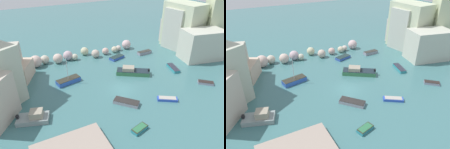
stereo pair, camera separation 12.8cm
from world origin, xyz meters
TOP-DOWN VIEW (x-y plane):
  - cove_water at (0.00, 0.00)m, footprint 160.00×160.00m
  - cliff_headland_right at (25.88, 8.23)m, footprint 19.14×17.29m
  - rock_breakwater at (-6.55, 15.59)m, footprint 29.80×4.37m
  - moored_boat_0 at (-7.65, 6.45)m, footprint 4.60×2.54m
  - moored_boat_1 at (4.43, 3.84)m, footprint 6.51×5.31m
  - moored_boat_2 at (-9.49, -8.97)m, footprint 2.90×2.17m
  - moored_boat_3 at (-1.53, -3.94)m, footprint 3.77×3.98m
  - moored_boat_4 at (13.05, 1.69)m, footprint 2.25×3.99m
  - moored_boat_5 at (12.40, 10.96)m, footprint 3.50×1.32m
  - moored_boat_6 at (-15.00, -1.37)m, footprint 4.77×3.47m
  - moored_boat_7 at (-2.96, -9.73)m, footprint 2.54×1.66m
  - moored_boat_8 at (4.80, -6.15)m, footprint 3.25×2.63m
  - moored_boat_9 at (14.32, -5.46)m, footprint 2.70×2.60m
  - moored_boat_10 at (5.23, 11.58)m, footprint 3.72×2.46m

SIDE VIEW (x-z plane):
  - cove_water at x=0.00m, z-range 0.00..0.00m
  - moored_boat_2 at x=-9.49m, z-range 0.00..0.38m
  - moored_boat_8 at x=4.80m, z-range -0.01..0.47m
  - moored_boat_9 at x=14.32m, z-range 0.00..0.48m
  - moored_boat_4 at x=13.05m, z-range 0.00..0.53m
  - moored_boat_7 at x=-2.96m, z-range 0.01..0.53m
  - moored_boat_3 at x=-1.53m, z-range 0.00..0.59m
  - moored_boat_10 at x=5.23m, z-range 0.00..0.59m
  - moored_boat_5 at x=12.40m, z-range 0.00..0.70m
  - moored_boat_0 at x=-7.65m, z-range -2.11..2.99m
  - moored_boat_1 at x=4.43m, z-range -0.19..1.33m
  - moored_boat_6 at x=-15.00m, z-range -0.25..1.43m
  - rock_breakwater at x=-6.55m, z-range -0.23..2.42m
  - cliff_headland_right at x=25.88m, z-range -1.66..10.82m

